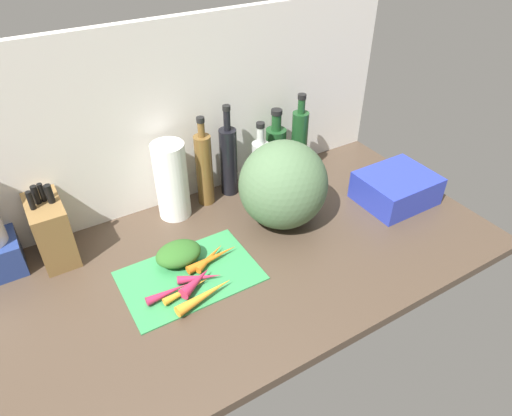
{
  "coord_description": "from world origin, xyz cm",
  "views": [
    {
      "loc": [
        -41.13,
        -88.53,
        92.57
      ],
      "look_at": [
        13.56,
        2.25,
        13.79
      ],
      "focal_mm": 31.92,
      "sensor_mm": 36.0,
      "label": 1
    }
  ],
  "objects_px": {
    "bottle_1": "(229,160)",
    "bottle_2": "(260,165)",
    "carrot_4": "(168,292)",
    "dish_rack": "(396,188)",
    "carrot_5": "(213,258)",
    "bottle_0": "(204,169)",
    "carrot_3": "(205,295)",
    "bottle_3": "(276,151)",
    "carrot_6": "(210,257)",
    "carrot_2": "(196,281)",
    "carrot_0": "(200,278)",
    "cutting_board": "(190,275)",
    "bottle_4": "(299,143)",
    "carrot_1": "(186,290)",
    "winter_squash": "(283,185)",
    "paper_towel_roll": "(172,181)",
    "knife_block": "(51,230)"
  },
  "relations": [
    {
      "from": "carrot_5",
      "to": "bottle_2",
      "type": "height_order",
      "value": "bottle_2"
    },
    {
      "from": "bottle_1",
      "to": "bottle_3",
      "type": "bearing_deg",
      "value": -0.8
    },
    {
      "from": "winter_squash",
      "to": "paper_towel_roll",
      "type": "height_order",
      "value": "winter_squash"
    },
    {
      "from": "carrot_4",
      "to": "dish_rack",
      "type": "relative_size",
      "value": 0.5
    },
    {
      "from": "carrot_0",
      "to": "bottle_4",
      "type": "height_order",
      "value": "bottle_4"
    },
    {
      "from": "carrot_6",
      "to": "dish_rack",
      "type": "xyz_separation_m",
      "value": [
        0.69,
        -0.05,
        0.03
      ]
    },
    {
      "from": "paper_towel_roll",
      "to": "bottle_3",
      "type": "bearing_deg",
      "value": 2.55
    },
    {
      "from": "carrot_1",
      "to": "carrot_6",
      "type": "xyz_separation_m",
      "value": [
        0.11,
        0.08,
        0.0
      ]
    },
    {
      "from": "carrot_5",
      "to": "bottle_3",
      "type": "xyz_separation_m",
      "value": [
        0.41,
        0.3,
        0.09
      ]
    },
    {
      "from": "winter_squash",
      "to": "bottle_2",
      "type": "distance_m",
      "value": 0.19
    },
    {
      "from": "cutting_board",
      "to": "carrot_2",
      "type": "distance_m",
      "value": 0.06
    },
    {
      "from": "knife_block",
      "to": "paper_towel_roll",
      "type": "bearing_deg",
      "value": 1.98
    },
    {
      "from": "carrot_0",
      "to": "bottle_0",
      "type": "relative_size",
      "value": 0.39
    },
    {
      "from": "carrot_5",
      "to": "dish_rack",
      "type": "distance_m",
      "value": 0.69
    },
    {
      "from": "winter_squash",
      "to": "carrot_6",
      "type": "bearing_deg",
      "value": -168.86
    },
    {
      "from": "carrot_2",
      "to": "winter_squash",
      "type": "height_order",
      "value": "winter_squash"
    },
    {
      "from": "carrot_6",
      "to": "paper_towel_roll",
      "type": "height_order",
      "value": "paper_towel_roll"
    },
    {
      "from": "knife_block",
      "to": "carrot_5",
      "type": "bearing_deg",
      "value": -35.42
    },
    {
      "from": "winter_squash",
      "to": "dish_rack",
      "type": "distance_m",
      "value": 0.42
    },
    {
      "from": "carrot_1",
      "to": "bottle_0",
      "type": "height_order",
      "value": "bottle_0"
    },
    {
      "from": "bottle_1",
      "to": "bottle_2",
      "type": "bearing_deg",
      "value": -26.5
    },
    {
      "from": "winter_squash",
      "to": "bottle_2",
      "type": "height_order",
      "value": "winter_squash"
    },
    {
      "from": "knife_block",
      "to": "bottle_1",
      "type": "distance_m",
      "value": 0.6
    },
    {
      "from": "bottle_1",
      "to": "carrot_4",
      "type": "bearing_deg",
      "value": -136.6
    },
    {
      "from": "bottle_1",
      "to": "bottle_2",
      "type": "xyz_separation_m",
      "value": [
        0.1,
        -0.05,
        -0.03
      ]
    },
    {
      "from": "cutting_board",
      "to": "bottle_3",
      "type": "relative_size",
      "value": 1.39
    },
    {
      "from": "cutting_board",
      "to": "winter_squash",
      "type": "height_order",
      "value": "winter_squash"
    },
    {
      "from": "winter_squash",
      "to": "bottle_0",
      "type": "xyz_separation_m",
      "value": [
        -0.16,
        0.23,
        -0.01
      ]
    },
    {
      "from": "winter_squash",
      "to": "knife_block",
      "type": "xyz_separation_m",
      "value": [
        -0.66,
        0.2,
        -0.04
      ]
    },
    {
      "from": "carrot_5",
      "to": "carrot_3",
      "type": "bearing_deg",
      "value": -124.5
    },
    {
      "from": "paper_towel_roll",
      "to": "carrot_6",
      "type": "bearing_deg",
      "value": -91.33
    },
    {
      "from": "bottle_4",
      "to": "carrot_5",
      "type": "bearing_deg",
      "value": -151.41
    },
    {
      "from": "carrot_2",
      "to": "bottle_0",
      "type": "distance_m",
      "value": 0.42
    },
    {
      "from": "carrot_6",
      "to": "paper_towel_roll",
      "type": "xyz_separation_m",
      "value": [
        0.01,
        0.27,
        0.11
      ]
    },
    {
      "from": "carrot_3",
      "to": "carrot_4",
      "type": "height_order",
      "value": "carrot_3"
    },
    {
      "from": "bottle_0",
      "to": "carrot_6",
      "type": "bearing_deg",
      "value": -114.15
    },
    {
      "from": "carrot_0",
      "to": "carrot_2",
      "type": "distance_m",
      "value": 0.02
    },
    {
      "from": "bottle_1",
      "to": "carrot_1",
      "type": "bearing_deg",
      "value": -131.76
    },
    {
      "from": "carrot_5",
      "to": "bottle_4",
      "type": "xyz_separation_m",
      "value": [
        0.49,
        0.27,
        0.11
      ]
    },
    {
      "from": "carrot_1",
      "to": "paper_towel_roll",
      "type": "distance_m",
      "value": 0.39
    },
    {
      "from": "carrot_0",
      "to": "winter_squash",
      "type": "bearing_deg",
      "value": 18.46
    },
    {
      "from": "carrot_4",
      "to": "bottle_3",
      "type": "height_order",
      "value": "bottle_3"
    },
    {
      "from": "carrot_0",
      "to": "knife_block",
      "type": "bearing_deg",
      "value": 134.09
    },
    {
      "from": "carrot_3",
      "to": "carrot_6",
      "type": "distance_m",
      "value": 0.15
    },
    {
      "from": "carrot_0",
      "to": "paper_towel_roll",
      "type": "relative_size",
      "value": 0.47
    },
    {
      "from": "carrot_3",
      "to": "bottle_3",
      "type": "relative_size",
      "value": 0.65
    },
    {
      "from": "bottle_4",
      "to": "carrot_1",
      "type": "bearing_deg",
      "value": -150.61
    },
    {
      "from": "carrot_2",
      "to": "carrot_0",
      "type": "bearing_deg",
      "value": 37.96
    },
    {
      "from": "carrot_5",
      "to": "bottle_0",
      "type": "relative_size",
      "value": 0.53
    },
    {
      "from": "carrot_5",
      "to": "bottle_1",
      "type": "xyz_separation_m",
      "value": [
        0.22,
        0.3,
        0.11
      ]
    }
  ]
}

